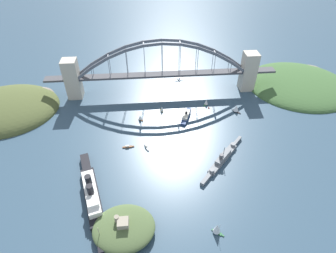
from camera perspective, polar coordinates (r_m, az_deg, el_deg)
The scene contains 17 objects.
ground_plane at distance 354.88m, azimuth -1.12°, elevation 7.06°, with size 1400.00×1400.00×0.00m, color #334C60.
harbor_arch_bridge at distance 341.50m, azimuth -1.18°, elevation 10.83°, with size 279.43×17.01×68.10m.
headland_west_shore at distance 409.93m, azimuth 25.29°, elevation 7.84°, with size 134.61×128.19×20.94m.
headland_east_shore at distance 373.52m, azimuth -30.01°, elevation 3.05°, with size 119.25×107.27×30.20m.
ocean_liner at distance 237.68m, azimuth -15.40°, elevation -13.37°, with size 33.36×97.80×19.45m.
naval_cruiser at distance 264.40m, azimuth 11.14°, elevation -6.48°, with size 52.50×58.50×16.50m.
harbor_ferry_steamer at distance 310.25m, azimuth 3.74°, elevation 2.18°, with size 15.90×31.12×7.84m.
fort_island_mid_harbor at distance 216.15m, azimuth -9.06°, elevation -19.91°, with size 45.66×40.36×14.42m.
seaplane_taxiing_near_bridge at distance 381.96m, azimuth 2.25°, elevation 9.92°, with size 10.96×7.13×4.91m.
small_boat_0 at distance 216.02m, azimuth 10.07°, elevation -19.93°, with size 8.92×8.01×11.37m.
small_boat_1 at distance 306.99m, azimuth -5.75°, elevation 1.84°, with size 5.95×5.26×7.34m.
small_boat_2 at distance 318.70m, azimuth -1.26°, elevation 3.65°, with size 5.17×6.18×7.43m.
small_boat_3 at distance 327.46m, azimuth 13.86°, elevation 3.66°, with size 8.71×10.03×9.55m.
small_boat_4 at distance 274.40m, azimuth -4.47°, elevation -4.14°, with size 4.72×11.61×2.55m.
small_boat_5 at distance 332.38m, azimuth 7.86°, elevation 4.98°, with size 7.09×6.91×8.21m.
small_boat_6 at distance 276.47m, azimuth -8.24°, elevation -4.12°, with size 11.67×2.73×2.35m.
channel_marker_buoy at distance 328.56m, azimuth 8.40°, elevation 3.90°, with size 2.20×2.20×2.75m.
Camera 1 is at (19.29, 299.94, 188.69)m, focal length 29.63 mm.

